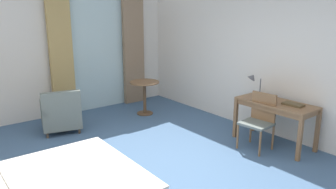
{
  "coord_description": "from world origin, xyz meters",
  "views": [
    {
      "loc": [
        -2.45,
        -3.37,
        2.3
      ],
      "look_at": [
        0.63,
        0.56,
        0.99
      ],
      "focal_mm": 35.29,
      "sensor_mm": 36.0,
      "label": 1
    }
  ],
  "objects_px": {
    "writing_desk": "(276,107)",
    "desk_chair": "(259,118)",
    "round_cafe_table": "(145,90)",
    "desk_lamp": "(254,82)",
    "armchair_by_window": "(61,114)",
    "closed_book": "(293,104)"
  },
  "relations": [
    {
      "from": "desk_lamp",
      "to": "desk_chair",
      "type": "bearing_deg",
      "value": -127.29
    },
    {
      "from": "desk_lamp",
      "to": "closed_book",
      "type": "height_order",
      "value": "desk_lamp"
    },
    {
      "from": "desk_lamp",
      "to": "round_cafe_table",
      "type": "height_order",
      "value": "desk_lamp"
    },
    {
      "from": "closed_book",
      "to": "round_cafe_table",
      "type": "relative_size",
      "value": 0.44
    },
    {
      "from": "closed_book",
      "to": "desk_chair",
      "type": "bearing_deg",
      "value": 133.08
    },
    {
      "from": "desk_chair",
      "to": "round_cafe_table",
      "type": "bearing_deg",
      "value": 99.69
    },
    {
      "from": "desk_chair",
      "to": "desk_lamp",
      "type": "xyz_separation_m",
      "value": [
        0.26,
        0.35,
        0.52
      ]
    },
    {
      "from": "writing_desk",
      "to": "desk_lamp",
      "type": "relative_size",
      "value": 2.86
    },
    {
      "from": "round_cafe_table",
      "to": "armchair_by_window",
      "type": "bearing_deg",
      "value": 177.33
    },
    {
      "from": "writing_desk",
      "to": "round_cafe_table",
      "type": "height_order",
      "value": "writing_desk"
    },
    {
      "from": "round_cafe_table",
      "to": "closed_book",
      "type": "bearing_deg",
      "value": -74.46
    },
    {
      "from": "writing_desk",
      "to": "desk_chair",
      "type": "bearing_deg",
      "value": 168.54
    },
    {
      "from": "writing_desk",
      "to": "desk_chair",
      "type": "relative_size",
      "value": 1.41
    },
    {
      "from": "desk_chair",
      "to": "desk_lamp",
      "type": "height_order",
      "value": "desk_lamp"
    },
    {
      "from": "desk_lamp",
      "to": "closed_book",
      "type": "xyz_separation_m",
      "value": [
        0.13,
        -0.7,
        -0.27
      ]
    },
    {
      "from": "closed_book",
      "to": "round_cafe_table",
      "type": "distance_m",
      "value": 3.19
    },
    {
      "from": "writing_desk",
      "to": "armchair_by_window",
      "type": "relative_size",
      "value": 1.54
    },
    {
      "from": "writing_desk",
      "to": "armchair_by_window",
      "type": "xyz_separation_m",
      "value": [
        -2.66,
        2.87,
        -0.32
      ]
    },
    {
      "from": "round_cafe_table",
      "to": "desk_lamp",
      "type": "bearing_deg",
      "value": -72.94
    },
    {
      "from": "round_cafe_table",
      "to": "desk_chair",
      "type": "bearing_deg",
      "value": -80.31
    },
    {
      "from": "writing_desk",
      "to": "round_cafe_table",
      "type": "xyz_separation_m",
      "value": [
        -0.8,
        2.78,
        -0.12
      ]
    },
    {
      "from": "desk_lamp",
      "to": "closed_book",
      "type": "bearing_deg",
      "value": -79.76
    }
  ]
}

